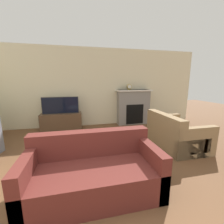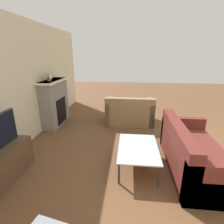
# 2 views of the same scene
# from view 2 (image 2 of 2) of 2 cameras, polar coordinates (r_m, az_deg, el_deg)

# --- Properties ---
(fireplace) EXTENTS (1.30, 0.41, 1.27)m
(fireplace) POSITION_cam_2_polar(r_m,az_deg,el_deg) (5.24, -18.15, 3.30)
(fireplace) COLOR gray
(fireplace) RESTS_ON ground_plane
(couch_sectional) EXTENTS (1.81, 0.88, 0.82)m
(couch_sectional) POSITION_cam_2_polar(r_m,az_deg,el_deg) (3.44, 24.73, -12.30)
(couch_sectional) COLOR #5B231E
(couch_sectional) RESTS_ON ground_plane
(couch_loveseat) EXTENTS (0.94, 1.35, 0.82)m
(couch_loveseat) POSITION_cam_2_polar(r_m,az_deg,el_deg) (5.17, 5.74, -0.36)
(couch_loveseat) COLOR #8C704C
(couch_loveseat) RESTS_ON ground_plane
(coffee_table) EXTENTS (1.04, 0.69, 0.39)m
(coffee_table) POSITION_cam_2_polar(r_m,az_deg,el_deg) (3.18, 8.51, -11.85)
(coffee_table) COLOR #333338
(coffee_table) RESTS_ON ground_plane
(mantel_clock) EXTENTS (0.17, 0.07, 0.20)m
(mantel_clock) POSITION_cam_2_polar(r_m,az_deg,el_deg) (4.95, -19.80, 10.74)
(mantel_clock) COLOR #B79338
(mantel_clock) RESTS_ON fireplace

